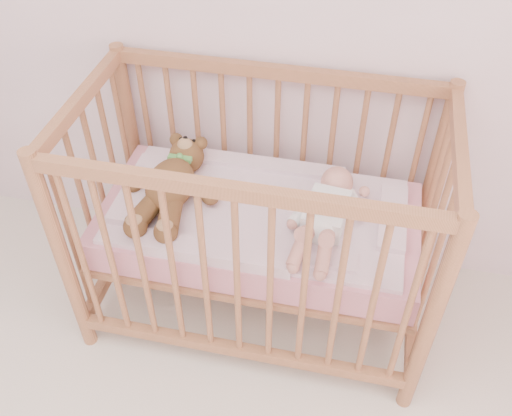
% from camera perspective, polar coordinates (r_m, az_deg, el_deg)
% --- Properties ---
extents(crib, '(1.36, 0.76, 1.00)m').
position_cam_1_polar(crib, '(2.22, 0.28, -1.41)').
color(crib, '#B8754E').
rests_on(crib, floor).
extents(mattress, '(1.22, 0.62, 0.13)m').
position_cam_1_polar(mattress, '(2.23, 0.28, -1.68)').
color(mattress, pink).
rests_on(mattress, crib).
extents(blanket, '(1.10, 0.58, 0.06)m').
position_cam_1_polar(blanket, '(2.18, 0.28, -0.28)').
color(blanket, '#D290AC').
rests_on(blanket, mattress).
extents(baby, '(0.33, 0.59, 0.13)m').
position_cam_1_polar(baby, '(2.09, 7.08, -0.18)').
color(baby, white).
rests_on(baby, blanket).
extents(teddy_bear, '(0.40, 0.57, 0.16)m').
position_cam_1_polar(teddy_bear, '(2.18, -8.55, 2.30)').
color(teddy_bear, brown).
rests_on(teddy_bear, blanket).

